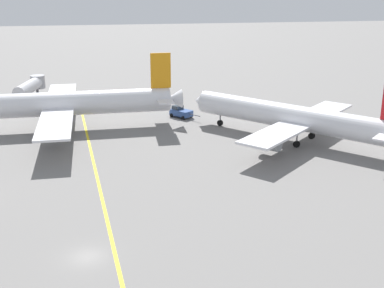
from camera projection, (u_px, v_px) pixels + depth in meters
name	position (u px, v px, depth m)	size (l,w,h in m)	color
ground_plane	(88.00, 257.00, 61.06)	(600.00, 600.00, 0.00)	slate
taxiway_stripe	(107.00, 218.00, 70.77)	(0.50, 120.00, 0.01)	yellow
airliner_at_gate_left	(48.00, 105.00, 109.15)	(58.69, 47.92, 15.90)	silver
airliner_being_pushed	(294.00, 118.00, 102.29)	(37.72, 38.98, 14.52)	silver
pushback_tug	(181.00, 112.00, 120.38)	(6.46, 7.40, 3.01)	#2D4C8C
jet_bridge	(31.00, 86.00, 135.16)	(6.40, 16.50, 5.80)	#B7B7BC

